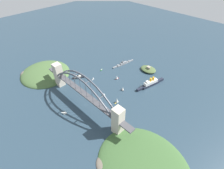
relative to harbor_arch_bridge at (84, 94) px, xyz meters
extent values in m
plane|color=#283D4C|center=(0.00, 0.00, -30.94)|extent=(1400.00, 1400.00, 0.00)
cube|color=beige|center=(-92.96, 0.00, -2.20)|extent=(16.75, 16.20, 57.47)
cube|color=beige|center=(92.96, 0.00, -2.20)|extent=(16.75, 16.20, 57.47)
cube|color=#47474C|center=(0.00, 0.00, 0.52)|extent=(169.17, 12.20, 2.40)
cube|color=#47474C|center=(-113.33, 0.00, 0.52)|extent=(24.00, 12.20, 2.40)
cube|color=#47474C|center=(113.33, 0.00, 0.52)|extent=(24.00, 12.20, 2.40)
cube|color=#4C515B|center=(-79.89, -5.49, 7.76)|extent=(19.78, 1.80, 16.96)
cube|color=#4C515B|center=(-62.14, -5.49, 20.63)|extent=(19.47, 1.80, 13.96)
cube|color=#4C515B|center=(-44.39, -5.49, 30.29)|extent=(19.07, 1.80, 10.96)
cube|color=#4C515B|center=(-26.63, -5.49, 36.72)|extent=(18.59, 1.80, 7.91)
cube|color=#4C515B|center=(-8.88, -5.49, 39.94)|extent=(18.04, 1.80, 4.80)
cube|color=#4C515B|center=(8.88, -5.49, 39.94)|extent=(18.04, 1.80, 4.80)
cube|color=#4C515B|center=(26.63, -5.49, 36.72)|extent=(18.59, 1.80, 7.91)
cube|color=#4C515B|center=(44.39, -5.49, 30.29)|extent=(19.07, 1.80, 10.96)
cube|color=#4C515B|center=(62.14, -5.49, 20.63)|extent=(19.47, 1.80, 13.96)
cube|color=#4C515B|center=(79.89, -5.49, 7.76)|extent=(19.78, 1.80, 16.96)
cube|color=#4C515B|center=(-79.89, 5.49, 7.76)|extent=(19.78, 1.80, 16.96)
cube|color=#4C515B|center=(-62.14, 5.49, 20.63)|extent=(19.47, 1.80, 13.96)
cube|color=#4C515B|center=(-44.39, 5.49, 30.29)|extent=(19.07, 1.80, 10.96)
cube|color=#4C515B|center=(-26.63, 5.49, 36.72)|extent=(18.59, 1.80, 7.91)
cube|color=#4C515B|center=(-8.88, 5.49, 39.94)|extent=(18.04, 1.80, 4.80)
cube|color=#4C515B|center=(8.88, 5.49, 39.94)|extent=(18.04, 1.80, 4.80)
cube|color=#4C515B|center=(26.63, 5.49, 36.72)|extent=(18.59, 1.80, 7.91)
cube|color=#4C515B|center=(44.39, 5.49, 30.29)|extent=(19.07, 1.80, 10.96)
cube|color=#4C515B|center=(62.14, 5.49, 20.63)|extent=(19.47, 1.80, 13.96)
cube|color=#4C515B|center=(79.89, 5.49, 7.76)|extent=(19.78, 1.80, 16.96)
cube|color=#4C515B|center=(-88.77, 0.00, 0.52)|extent=(1.40, 10.98, 1.40)
cube|color=#4C515B|center=(-53.26, 0.00, 26.26)|extent=(1.40, 10.98, 1.40)
cube|color=#4C515B|center=(-17.75, 0.00, 39.14)|extent=(1.40, 10.98, 1.40)
cube|color=#4C515B|center=(17.75, 0.00, 39.14)|extent=(1.40, 10.98, 1.40)
cube|color=#4C515B|center=(53.26, 0.00, 26.26)|extent=(1.40, 10.98, 1.40)
cube|color=#4C515B|center=(88.77, 0.00, 0.52)|extent=(1.40, 10.98, 1.40)
cylinder|color=#4C515B|center=(-71.02, -5.49, 8.36)|extent=(0.56, 0.56, 13.28)
cylinder|color=#4C515B|center=(-71.02, 5.49, 8.36)|extent=(0.56, 0.56, 13.28)
cylinder|color=#4C515B|center=(-53.26, -5.49, 13.99)|extent=(0.56, 0.56, 24.54)
cylinder|color=#4C515B|center=(-53.26, 5.49, 13.99)|extent=(0.56, 0.56, 24.54)
cylinder|color=#4C515B|center=(-35.51, -5.49, 18.02)|extent=(0.56, 0.56, 32.58)
cylinder|color=#4C515B|center=(-35.51, 5.49, 18.02)|extent=(0.56, 0.56, 32.58)
cylinder|color=#4C515B|center=(-17.75, -5.49, 20.43)|extent=(0.56, 0.56, 37.41)
cylinder|color=#4C515B|center=(-17.75, 5.49, 20.43)|extent=(0.56, 0.56, 37.41)
cylinder|color=#4C515B|center=(0.00, -5.49, 21.23)|extent=(0.56, 0.56, 39.02)
cylinder|color=#4C515B|center=(0.00, 5.49, 21.23)|extent=(0.56, 0.56, 39.02)
cylinder|color=#4C515B|center=(17.75, -5.49, 20.43)|extent=(0.56, 0.56, 37.41)
cylinder|color=#4C515B|center=(17.75, 5.49, 20.43)|extent=(0.56, 0.56, 37.41)
cylinder|color=#4C515B|center=(35.51, -5.49, 18.02)|extent=(0.56, 0.56, 32.58)
cylinder|color=#4C515B|center=(35.51, 5.49, 18.02)|extent=(0.56, 0.56, 32.58)
cylinder|color=#4C515B|center=(53.26, -5.49, 13.99)|extent=(0.56, 0.56, 24.54)
cylinder|color=#4C515B|center=(53.26, 5.49, 13.99)|extent=(0.56, 0.56, 24.54)
cylinder|color=#4C515B|center=(71.02, -5.49, 8.36)|extent=(0.56, 0.56, 13.28)
cylinder|color=#4C515B|center=(71.02, 5.49, 8.36)|extent=(0.56, 0.56, 13.28)
ellipsoid|color=#476638|center=(-159.61, -4.11, -30.94)|extent=(125.22, 121.66, 26.17)
ellipsoid|color=#756B5B|center=(-187.78, -37.56, -30.94)|extent=(43.83, 36.50, 14.39)
ellipsoid|color=#3D6033|center=(163.94, -18.75, -30.94)|extent=(149.85, 128.99, 17.89)
ellipsoid|color=#756B5B|center=(130.22, -54.22, -30.94)|extent=(52.45, 38.70, 9.84)
cube|color=#1E2333|center=(59.62, 147.76, -28.02)|extent=(20.68, 49.22, 5.83)
cube|color=#1E2333|center=(52.44, 116.46, -28.02)|extent=(9.04, 16.90, 5.83)
cube|color=#1E2333|center=(66.81, 179.06, -28.02)|extent=(10.13, 17.15, 5.83)
cube|color=white|center=(59.62, 147.76, -21.39)|extent=(16.50, 37.15, 7.45)
cube|color=white|center=(57.40, 138.08, -16.06)|extent=(9.21, 9.45, 3.20)
cylinder|color=gold|center=(59.22, 146.00, -13.43)|extent=(4.57, 4.57, 8.47)
cylinder|color=gold|center=(61.04, 153.92, -13.43)|extent=(4.57, 4.57, 8.47)
cylinder|color=tan|center=(52.89, 118.42, -20.11)|extent=(0.50, 0.50, 10.00)
cube|color=gray|center=(-46.78, 171.02, -29.26)|extent=(13.17, 42.69, 3.35)
cube|color=gray|center=(-42.17, 198.79, -29.26)|extent=(5.12, 14.35, 3.35)
cube|color=gray|center=(-51.39, 143.25, -29.26)|extent=(5.68, 14.45, 3.35)
cube|color=gray|center=(-46.78, 171.02, -25.82)|extent=(8.46, 21.66, 3.53)
cylinder|color=gray|center=(-43.61, 190.11, -26.48)|extent=(4.44, 4.44, 2.20)
cylinder|color=gray|center=(-49.95, 151.93, -26.48)|extent=(4.44, 4.44, 2.20)
cylinder|color=gray|center=(-46.78, 171.02, -19.06)|extent=(0.60, 0.60, 10.00)
cylinder|color=#4C4C51|center=(-47.47, 166.85, -21.86)|extent=(3.49, 3.49, 4.40)
cube|color=black|center=(-85.56, 44.33, -29.69)|extent=(14.68, 18.45, 2.49)
cube|color=black|center=(-91.19, 34.39, -29.69)|extent=(7.18, 7.44, 2.49)
cube|color=black|center=(-79.93, 54.28, -29.69)|extent=(8.05, 7.94, 2.49)
cube|color=beige|center=(-85.56, 44.33, -26.72)|extent=(13.04, 16.68, 3.45)
cylinder|color=black|center=(-85.56, 44.33, -23.79)|extent=(2.87, 2.87, 2.40)
ellipsoid|color=#4C6038|center=(19.83, 194.90, -27.02)|extent=(41.95, 32.65, 7.83)
cube|color=#9E937F|center=(19.83, 194.90, -21.62)|extent=(8.00, 8.00, 6.11)
cylinder|color=gray|center=(24.33, 191.40, -21.31)|extent=(3.60, 3.60, 6.73)
cylinder|color=#B7B7B2|center=(-8.68, -43.46, -30.49)|extent=(4.40, 5.42, 0.90)
cylinder|color=#B7B7B2|center=(-10.97, -45.19, -30.49)|extent=(4.40, 5.42, 0.90)
cylinder|color=black|center=(-8.68, -43.46, -29.35)|extent=(0.14, 0.14, 1.38)
cylinder|color=black|center=(-10.97, -45.19, -29.35)|extent=(0.14, 0.14, 1.38)
ellipsoid|color=silver|center=(-9.83, -44.32, -28.07)|extent=(5.51, 6.76, 1.17)
cylinder|color=black|center=(-7.77, -47.05, -28.07)|extent=(1.37, 1.31, 1.11)
cube|color=silver|center=(-9.26, -45.08, -27.57)|extent=(10.14, 8.24, 0.20)
cube|color=silver|center=(-11.84, -41.66, -27.95)|extent=(4.13, 3.49, 0.12)
cube|color=black|center=(-11.84, -41.66, -26.74)|extent=(0.76, 0.95, 1.50)
cube|color=gold|center=(7.49, 44.69, -30.47)|extent=(3.02, 5.75, 0.94)
cube|color=gold|center=(7.17, 41.00, -30.47)|extent=(1.30, 1.94, 0.94)
cube|color=gold|center=(7.80, 48.38, -30.47)|extent=(1.53, 1.96, 0.94)
cylinder|color=tan|center=(7.45, 44.23, -26.03)|extent=(0.16, 0.16, 7.92)
cone|color=white|center=(7.59, 45.84, -26.43)|extent=(5.51, 5.51, 6.34)
cube|color=#2D6B3D|center=(-69.21, 108.51, -30.37)|extent=(5.07, 6.70, 1.14)
cube|color=#2D6B3D|center=(-67.44, 104.81, -30.37)|extent=(2.21, 2.48, 1.14)
cube|color=#2D6B3D|center=(-70.99, 112.21, -30.37)|extent=(2.47, 2.61, 1.14)
cube|color=beige|center=(-69.55, 109.21, -29.25)|extent=(3.25, 3.70, 1.09)
cube|color=silver|center=(-53.71, 66.10, -30.43)|extent=(3.10, 5.03, 1.02)
cube|color=silver|center=(-53.17, 63.01, -30.43)|extent=(1.30, 1.72, 1.02)
cube|color=silver|center=(-54.25, 69.18, -30.43)|extent=(1.51, 1.76, 1.02)
cylinder|color=tan|center=(-53.65, 65.71, -26.24)|extent=(0.16, 0.16, 7.36)
cone|color=white|center=(-53.88, 67.06, -26.61)|extent=(4.98, 4.98, 5.89)
cube|color=#B2231E|center=(-13.41, 110.71, -30.56)|extent=(2.36, 6.20, 0.76)
cube|color=#B2231E|center=(-13.41, 114.85, -30.56)|extent=(1.06, 2.07, 0.76)
cube|color=#B2231E|center=(-13.41, 106.58, -30.56)|extent=(1.28, 2.07, 0.76)
cylinder|color=tan|center=(-13.41, 111.23, -24.52)|extent=(0.16, 0.16, 11.32)
cone|color=white|center=(-13.41, 109.42, -25.09)|extent=(5.69, 5.69, 9.05)
cube|color=black|center=(24.40, 88.34, -30.54)|extent=(5.56, 2.72, 0.79)
cube|color=black|center=(20.79, 88.57, -30.54)|extent=(1.87, 1.19, 0.79)
cube|color=black|center=(28.00, 88.12, -30.54)|extent=(1.88, 1.40, 0.79)
cylinder|color=tan|center=(23.95, 88.37, -25.26)|extent=(0.16, 0.16, 9.78)
cone|color=white|center=(25.52, 88.27, -25.75)|extent=(5.27, 5.27, 7.82)
cube|color=gold|center=(42.50, 49.86, -30.48)|extent=(2.86, 6.67, 0.91)
cube|color=gold|center=(42.63, 45.47, -30.48)|extent=(1.26, 2.23, 0.91)
cube|color=gold|center=(42.36, 54.25, -30.48)|extent=(1.50, 2.24, 0.91)
cylinder|color=tan|center=(42.51, 49.31, -24.42)|extent=(0.16, 0.16, 11.23)
cone|color=white|center=(42.45, 51.23, -24.98)|extent=(6.22, 6.22, 8.98)
camera|label=1|loc=(215.11, -137.09, 228.88)|focal=27.44mm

